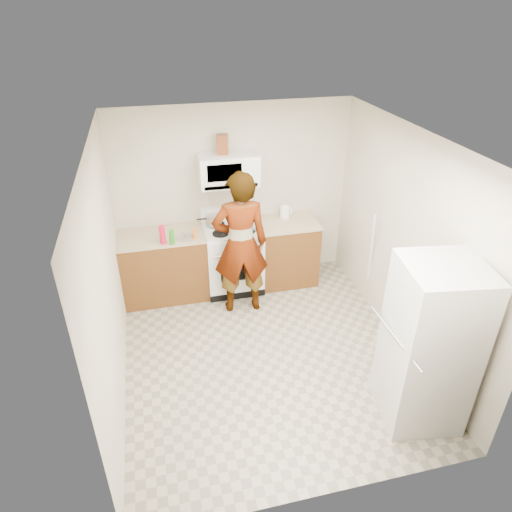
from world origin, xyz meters
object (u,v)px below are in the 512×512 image
object	(u,v)px
microwave	(228,170)
fridge	(429,345)
gas_range	(233,257)
kettle	(285,212)
saucepan	(214,220)
person	(240,245)

from	to	relation	value
microwave	fridge	world-z (taller)	microwave
gas_range	fridge	bearing A→B (deg)	-63.26
fridge	kettle	xyz separation A→B (m)	(-0.55, 2.80, 0.17)
gas_range	microwave	world-z (taller)	microwave
microwave	kettle	bearing A→B (deg)	1.63
microwave	fridge	xyz separation A→B (m)	(1.33, -2.77, -0.85)
kettle	saucepan	world-z (taller)	kettle
fridge	saucepan	size ratio (longest dim) A/B	8.08
kettle	microwave	bearing A→B (deg)	-158.03
gas_range	saucepan	size ratio (longest dim) A/B	5.37
kettle	saucepan	xyz separation A→B (m)	(-1.00, -0.03, -0.00)
kettle	saucepan	bearing A→B (deg)	-157.94
microwave	saucepan	distance (m)	0.72
person	saucepan	bearing A→B (deg)	-67.21
fridge	kettle	bearing A→B (deg)	109.59
gas_range	kettle	distance (m)	0.96
gas_range	saucepan	distance (m)	0.58
fridge	kettle	distance (m)	2.85
person	fridge	distance (m)	2.50
fridge	gas_range	bearing A→B (deg)	125.20
fridge	saucepan	distance (m)	3.17
gas_range	saucepan	bearing A→B (deg)	151.25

